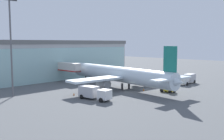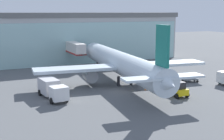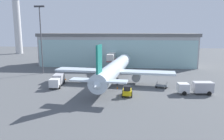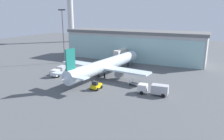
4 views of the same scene
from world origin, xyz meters
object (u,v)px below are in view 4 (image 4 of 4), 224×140
jet_bridge (122,52)px  catering_truck (60,70)px  apron_light_mast (63,32)px  airplane (105,65)px  control_tower (70,8)px  pushback_tug (96,86)px  safety_cone_wingtip (72,69)px  fuel_truck (154,89)px  baggage_cart (134,84)px  safety_cone_nose (98,81)px

jet_bridge → catering_truck: jet_bridge is taller
apron_light_mast → airplane: 27.00m
jet_bridge → apron_light_mast: size_ratio=0.57×
control_tower → pushback_tug: bearing=-49.1°
apron_light_mast → catering_truck: bearing=-55.2°
airplane → safety_cone_wingtip: 14.17m
apron_light_mast → fuel_truck: size_ratio=2.78×
airplane → safety_cone_wingtip: (-13.76, 1.08, -3.20)m
fuel_truck → baggage_cart: size_ratio=2.36×
fuel_truck → pushback_tug: 14.99m
catering_truck → fuel_truck: 32.27m
control_tower → safety_cone_nose: bearing=-48.1°
catering_truck → baggage_cart: bearing=84.8°
catering_truck → jet_bridge: bearing=149.7°
jet_bridge → safety_cone_nose: bearing=-170.9°
fuel_truck → baggage_cart: fuel_truck is taller
jet_bridge → catering_truck: size_ratio=1.57×
baggage_cart → safety_cone_nose: baggage_cart is taller
control_tower → baggage_cart: control_tower is taller
pushback_tug → safety_cone_wingtip: pushback_tug is taller
apron_light_mast → safety_cone_wingtip: size_ratio=37.78×
control_tower → fuel_truck: 110.75m
jet_bridge → pushback_tug: bearing=-168.0°
safety_cone_wingtip → baggage_cart: bearing=-12.6°
airplane → baggage_cart: (11.69, -4.60, -2.98)m
catering_truck → airplane: bearing=104.6°
apron_light_mast → safety_cone_nose: size_ratio=37.78×
control_tower → fuel_truck: (80.59, -72.97, -21.12)m
baggage_cart → safety_cone_nose: 10.55m
jet_bridge → apron_light_mast: (-20.88, -9.96, 7.86)m
fuel_truck → catering_truck: bearing=-11.6°
catering_truck → safety_cone_wingtip: (-0.16, 6.42, -1.19)m
safety_cone_wingtip → apron_light_mast: bearing=140.5°
control_tower → fuel_truck: control_tower is taller
apron_light_mast → safety_cone_wingtip: bearing=-39.5°
apron_light_mast → fuel_truck: bearing=-23.3°
pushback_tug → safety_cone_wingtip: size_ratio=5.90×
jet_bridge → apron_light_mast: 24.43m
fuel_truck → apron_light_mast: bearing=-28.7°
airplane → catering_truck: 14.75m
catering_truck → pushback_tug: size_ratio=2.32×
baggage_cart → safety_cone_wingtip: 26.08m
catering_truck → fuel_truck: same height
jet_bridge → control_tower: 76.45m
airplane → baggage_cart: 12.91m
airplane → fuel_truck: airplane is taller
jet_bridge → baggage_cart: 28.27m
airplane → safety_cone_wingtip: bearing=90.8°
apron_light_mast → baggage_cart: size_ratio=6.57×
catering_truck → safety_cone_wingtip: bearing=174.6°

